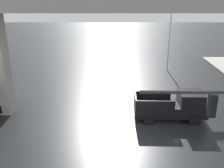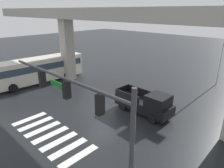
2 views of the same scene
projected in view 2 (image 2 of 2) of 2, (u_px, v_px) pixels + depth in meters
The scene contains 6 objects.
ground_plane at pixel (100, 112), 17.80m from camera, with size 120.00×120.00×0.00m, color black.
crosswalk_stripes at pixel (51, 135), 14.50m from camera, with size 7.15×2.80×0.01m.
elevated_overpass at pixel (128, 23), 17.69m from camera, with size 52.36×2.22×8.71m.
pickup_truck at pixel (146, 103), 17.15m from camera, with size 5.16×2.21×2.08m.
city_bus at pixel (40, 68), 24.72m from camera, with size 3.26×10.93×2.99m.
traffic_signal_mast at pixel (83, 108), 8.53m from camera, with size 8.69×0.32×6.20m.
Camera 2 is at (11.72, -10.73, 8.47)m, focal length 32.23 mm.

